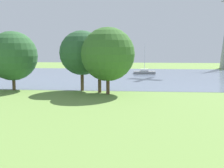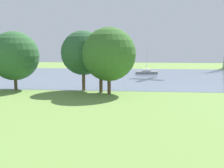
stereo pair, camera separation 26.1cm
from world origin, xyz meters
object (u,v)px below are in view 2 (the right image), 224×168
tree_west_far (14,56)px  sailboat_brown (5,69)px  sailboat_gray (147,72)px  tree_west_near (83,53)px  tree_east_far (109,54)px  tree_mid_shore (101,53)px

tree_west_far → sailboat_brown: bearing=119.2°
sailboat_gray → sailboat_brown: bearing=171.3°
sailboat_brown → tree_west_near: size_ratio=0.72×
sailboat_brown → tree_east_far: tree_east_far is taller
tree_mid_shore → sailboat_gray: bearing=76.1°
sailboat_gray → tree_west_near: 26.96m
tree_west_far → tree_west_near: 9.55m
tree_mid_shore → tree_west_near: bearing=150.6°
sailboat_brown → tree_east_far: (30.47, -32.89, 4.56)m
sailboat_gray → tree_west_near: (-9.12, -24.94, 4.67)m
sailboat_gray → tree_mid_shore: 27.59m
tree_mid_shore → tree_east_far: bearing=-40.4°
sailboat_gray → tree_west_near: size_ratio=0.81×
sailboat_gray → tree_mid_shore: size_ratio=0.86×
sailboat_brown → tree_west_far: (17.16, -30.75, 4.25)m
tree_west_far → tree_east_far: bearing=-9.2°
sailboat_brown → tree_mid_shore: (29.28, -31.88, 4.69)m
tree_west_near → tree_mid_shore: (2.59, -1.46, 0.02)m
sailboat_gray → tree_mid_shore: (-6.53, -26.40, 4.68)m
sailboat_brown → sailboat_gray: 36.23m
sailboat_brown → tree_west_far: size_ratio=0.72×
tree_east_far → tree_west_far: bearing=170.8°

